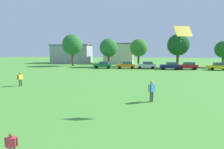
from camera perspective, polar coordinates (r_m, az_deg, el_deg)
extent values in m
plane|color=#4C9338|center=(31.97, 0.00, -0.13)|extent=(160.00, 160.00, 0.00)
cube|color=#D8334C|center=(8.52, -28.97, -18.05)|extent=(0.40, 0.29, 0.38)
cylinder|color=brown|center=(8.60, -30.40, -17.82)|extent=(0.08, 0.08, 0.36)
cylinder|color=brown|center=(8.43, -27.52, -18.14)|extent=(0.08, 0.08, 0.36)
sphere|color=brown|center=(8.40, -29.10, -16.28)|extent=(0.17, 0.17, 0.17)
cylinder|color=#4C4C51|center=(15.56, 12.00, -6.90)|extent=(0.16, 0.16, 0.87)
cylinder|color=#4C4C51|center=(15.76, 12.56, -6.73)|extent=(0.16, 0.16, 0.87)
cube|color=#337FCC|center=(15.49, 12.36, -4.16)|extent=(0.61, 0.66, 0.61)
cylinder|color=tan|center=(15.20, 11.58, -4.29)|extent=(0.13, 0.13, 0.58)
cylinder|color=tan|center=(15.78, 13.11, -3.90)|extent=(0.13, 0.13, 0.58)
sphere|color=tan|center=(15.41, 12.41, -2.47)|extent=(0.27, 0.27, 0.27)
cylinder|color=#3F3833|center=(24.57, -27.00, -2.35)|extent=(0.15, 0.15, 0.80)
cylinder|color=#3F3833|center=(24.72, -26.57, -2.26)|extent=(0.15, 0.15, 0.80)
cube|color=yellow|center=(24.55, -26.88, -0.73)|extent=(0.43, 0.59, 0.57)
cylinder|color=brown|center=(24.34, -27.48, -0.79)|extent=(0.12, 0.12, 0.53)
cylinder|color=brown|center=(24.75, -26.29, -0.59)|extent=(0.12, 0.12, 0.53)
sphere|color=brown|center=(24.49, -26.94, 0.26)|extent=(0.25, 0.25, 0.25)
cube|color=yellow|center=(13.71, 21.43, 12.54)|extent=(1.30, 0.91, 0.75)
sphere|color=#3FBFE5|center=(13.68, 21.38, 11.50)|extent=(0.10, 0.10, 0.10)
sphere|color=#3FBFE5|center=(13.66, 21.12, 10.60)|extent=(0.10, 0.10, 0.10)
sphere|color=#3FBFE5|center=(13.64, 20.87, 9.69)|extent=(0.10, 0.10, 0.10)
cube|color=#196B38|center=(43.74, -2.87, 2.86)|extent=(4.30, 1.80, 0.76)
cube|color=#334756|center=(43.62, -2.44, 3.75)|extent=(2.24, 1.58, 0.60)
cylinder|color=black|center=(43.22, -5.01, 2.28)|extent=(0.64, 0.22, 0.64)
cylinder|color=black|center=(44.96, -4.46, 2.49)|extent=(0.64, 0.22, 0.64)
cylinder|color=black|center=(42.61, -1.19, 2.23)|extent=(0.64, 0.22, 0.64)
cylinder|color=black|center=(44.38, -0.78, 2.45)|extent=(0.64, 0.22, 0.64)
cube|color=orange|center=(43.17, 4.44, 2.79)|extent=(4.30, 1.80, 0.76)
cube|color=#334756|center=(43.09, 4.91, 3.68)|extent=(2.24, 1.58, 0.60)
cylinder|color=black|center=(42.45, 2.38, 2.21)|extent=(0.64, 0.22, 0.64)
cylinder|color=black|center=(44.23, 2.64, 2.42)|extent=(0.64, 0.22, 0.64)
cylinder|color=black|center=(42.22, 6.32, 2.14)|extent=(0.64, 0.22, 0.64)
cylinder|color=black|center=(44.01, 6.43, 2.36)|extent=(0.64, 0.22, 0.64)
cube|color=silver|center=(43.53, 10.67, 2.72)|extent=(4.30, 1.80, 0.76)
cube|color=#334756|center=(43.49, 11.14, 3.60)|extent=(2.24, 1.58, 0.60)
cylinder|color=black|center=(42.65, 8.72, 2.15)|extent=(0.64, 0.22, 0.64)
cylinder|color=black|center=(44.44, 8.73, 2.37)|extent=(0.64, 0.22, 0.64)
cylinder|color=black|center=(42.74, 12.65, 2.07)|extent=(0.64, 0.22, 0.64)
cylinder|color=black|center=(44.53, 12.50, 2.28)|extent=(0.64, 0.22, 0.64)
cube|color=#141E4C|center=(42.92, 17.67, 2.42)|extent=(4.30, 1.80, 0.76)
cube|color=#334756|center=(42.92, 18.16, 3.32)|extent=(2.24, 1.58, 0.60)
cylinder|color=black|center=(41.86, 15.85, 1.85)|extent=(0.64, 0.22, 0.64)
cylinder|color=black|center=(43.64, 15.57, 2.08)|extent=(0.64, 0.22, 0.64)
cylinder|color=black|center=(42.32, 19.79, 1.75)|extent=(0.64, 0.22, 0.64)
cylinder|color=black|center=(44.08, 19.35, 1.98)|extent=(0.64, 0.22, 0.64)
cube|color=red|center=(44.39, 22.52, 2.36)|extent=(4.30, 1.80, 0.76)
cube|color=#334756|center=(44.42, 22.99, 3.22)|extent=(2.24, 1.58, 0.60)
cylinder|color=black|center=(43.22, 20.89, 1.81)|extent=(0.64, 0.22, 0.64)
cylinder|color=black|center=(44.98, 20.42, 2.04)|extent=(0.64, 0.22, 0.64)
cylinder|color=black|center=(43.93, 24.62, 1.71)|extent=(0.64, 0.22, 0.64)
cylinder|color=black|center=(45.65, 24.01, 1.93)|extent=(0.64, 0.22, 0.64)
cube|color=yellow|center=(45.95, 30.28, 2.07)|extent=(4.30, 1.80, 0.76)
cube|color=#334756|center=(46.03, 30.74, 2.89)|extent=(2.24, 1.58, 0.60)
cylinder|color=black|center=(44.63, 28.92, 1.53)|extent=(0.64, 0.22, 0.64)
cylinder|color=black|center=(46.32, 28.17, 1.76)|extent=(0.64, 0.22, 0.64)
cylinder|color=black|center=(47.37, 31.51, 1.65)|extent=(0.64, 0.22, 0.64)
cylinder|color=brown|center=(51.83, -12.19, 4.61)|extent=(0.65, 0.65, 3.52)
sphere|color=#286B2D|center=(51.79, -12.32, 9.16)|extent=(5.55, 5.55, 5.55)
cylinder|color=brown|center=(47.73, -1.04, 4.22)|extent=(0.55, 0.55, 2.99)
sphere|color=#286B2D|center=(47.66, -1.05, 8.42)|extent=(4.72, 4.72, 4.72)
cylinder|color=brown|center=(50.01, 8.30, 4.29)|extent=(0.55, 0.55, 2.98)
sphere|color=#337528|center=(49.94, 8.38, 8.29)|extent=(4.71, 4.71, 4.71)
cylinder|color=brown|center=(48.51, 19.84, 4.07)|extent=(0.62, 0.62, 3.39)
sphere|color=#194C1E|center=(48.47, 20.05, 8.76)|extent=(5.36, 5.36, 5.36)
cylinder|color=brown|center=(54.34, 31.40, 3.38)|extent=(0.50, 0.50, 2.73)
sphere|color=#1E5B23|center=(54.27, 31.63, 6.75)|extent=(4.31, 4.31, 4.31)
cube|color=#9999A3|center=(64.21, -12.45, 6.24)|extent=(12.67, 7.10, 5.98)
cube|color=#4C4742|center=(64.22, -12.53, 9.01)|extent=(13.18, 7.39, 0.24)
cube|color=beige|center=(60.25, 2.21, 6.49)|extent=(9.24, 6.71, 6.32)
cube|color=#4C4742|center=(60.28, 2.22, 9.61)|extent=(9.61, 6.98, 0.24)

